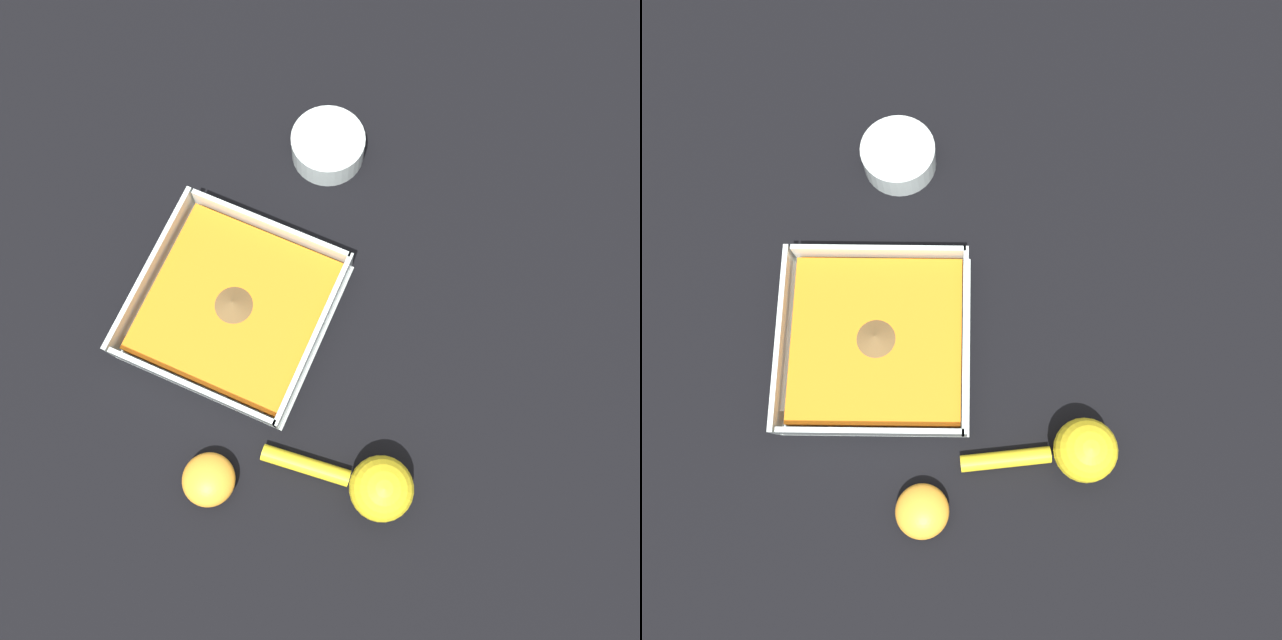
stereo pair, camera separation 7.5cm
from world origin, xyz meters
TOP-DOWN VIEW (x-y plane):
  - ground_plane at (0.00, 0.00)m, footprint 4.00×4.00m
  - square_dish at (0.01, 0.00)m, footprint 0.22×0.22m
  - spice_bowl at (0.26, -0.02)m, footprint 0.10×0.10m
  - lemon_squeezer at (-0.12, -0.23)m, footprint 0.07×0.18m
  - lemon_half at (-0.19, -0.06)m, footprint 0.06×0.06m

SIDE VIEW (x-z plane):
  - ground_plane at x=0.00m, z-range 0.00..0.00m
  - lemon_half at x=-0.19m, z-range 0.00..0.03m
  - square_dish at x=0.01m, z-range -0.01..0.04m
  - spice_bowl at x=0.26m, z-range 0.00..0.04m
  - lemon_squeezer at x=-0.12m, z-range 0.00..0.07m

